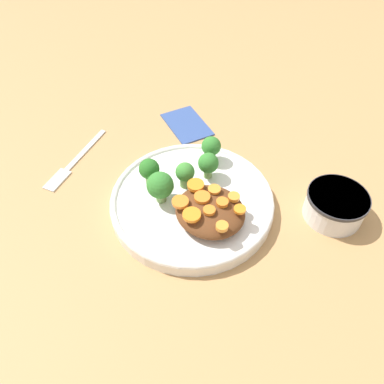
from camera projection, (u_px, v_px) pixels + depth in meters
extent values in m
plane|color=tan|center=(192.00, 206.00, 0.64)|extent=(4.00, 4.00, 0.00)
cylinder|color=white|center=(192.00, 202.00, 0.63)|extent=(0.27, 0.27, 0.02)
torus|color=white|center=(192.00, 198.00, 0.62)|extent=(0.27, 0.27, 0.01)
cylinder|color=silver|center=(335.00, 206.00, 0.61)|extent=(0.10, 0.10, 0.05)
cylinder|color=#333338|center=(339.00, 197.00, 0.59)|extent=(0.10, 0.10, 0.01)
cylinder|color=white|center=(337.00, 200.00, 0.60)|extent=(0.08, 0.08, 0.01)
ellipsoid|color=#5B3319|center=(210.00, 211.00, 0.58)|extent=(0.11, 0.10, 0.03)
cylinder|color=#759E51|center=(185.00, 180.00, 0.64)|extent=(0.02, 0.02, 0.02)
sphere|color=#3D8433|center=(185.00, 172.00, 0.62)|extent=(0.03, 0.03, 0.03)
cylinder|color=#7FA85B|center=(161.00, 195.00, 0.61)|extent=(0.02, 0.02, 0.02)
sphere|color=#337A2D|center=(160.00, 185.00, 0.59)|extent=(0.04, 0.04, 0.04)
cylinder|color=#759E51|center=(150.00, 178.00, 0.64)|extent=(0.02, 0.02, 0.02)
sphere|color=#286B23|center=(149.00, 169.00, 0.62)|extent=(0.03, 0.03, 0.03)
cylinder|color=#759E51|center=(208.00, 172.00, 0.65)|extent=(0.01, 0.01, 0.02)
sphere|color=#337A2D|center=(208.00, 163.00, 0.63)|extent=(0.04, 0.04, 0.04)
cylinder|color=#7FA85B|center=(211.00, 155.00, 0.68)|extent=(0.02, 0.02, 0.02)
sphere|color=#337A2D|center=(211.00, 146.00, 0.66)|extent=(0.04, 0.04, 0.04)
cylinder|color=orange|center=(192.00, 215.00, 0.55)|extent=(0.03, 0.03, 0.01)
cylinder|color=orange|center=(180.00, 202.00, 0.57)|extent=(0.03, 0.03, 0.01)
cylinder|color=orange|center=(240.00, 209.00, 0.56)|extent=(0.02, 0.02, 0.00)
cylinder|color=orange|center=(209.00, 210.00, 0.56)|extent=(0.02, 0.02, 0.01)
cylinder|color=orange|center=(202.00, 197.00, 0.58)|extent=(0.03, 0.03, 0.01)
cylinder|color=orange|center=(214.00, 189.00, 0.59)|extent=(0.02, 0.02, 0.00)
cylinder|color=orange|center=(221.00, 203.00, 0.57)|extent=(0.02, 0.02, 0.01)
cylinder|color=orange|center=(222.00, 226.00, 0.54)|extent=(0.02, 0.02, 0.01)
cylinder|color=orange|center=(197.00, 184.00, 0.59)|extent=(0.03, 0.03, 0.01)
cylinder|color=orange|center=(234.00, 197.00, 0.58)|extent=(0.02, 0.02, 0.01)
cube|color=silver|center=(86.00, 149.00, 0.73)|extent=(0.05, 0.12, 0.01)
cube|color=silver|center=(57.00, 179.00, 0.68)|extent=(0.04, 0.06, 0.01)
cube|color=#334C8C|center=(187.00, 124.00, 0.79)|extent=(0.13, 0.11, 0.01)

